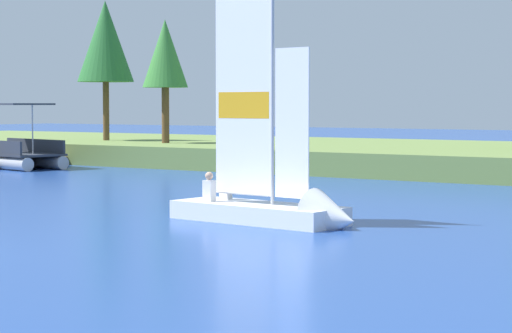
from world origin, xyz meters
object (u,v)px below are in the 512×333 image
at_px(shoreline_tree_midleft, 165,55).
at_px(wooden_dock, 15,163).
at_px(sailboat, 284,205).
at_px(pontoon_boat, 14,153).
at_px(shoreline_tree_left, 105,42).

height_order(shoreline_tree_midleft, wooden_dock, shoreline_tree_midleft).
distance_m(sailboat, pontoon_boat, 24.37).
xyz_separation_m(wooden_dock, sailboat, (22.44, -11.51, 0.27)).
xyz_separation_m(shoreline_tree_left, wooden_dock, (1.33, -7.59, -6.05)).
bearing_deg(shoreline_tree_left, shoreline_tree_midleft, -12.80).
bearing_deg(sailboat, shoreline_tree_midleft, 141.02).
distance_m(wooden_dock, pontoon_boat, 1.01).
distance_m(shoreline_tree_left, pontoon_boat, 10.08).
bearing_deg(pontoon_boat, shoreline_tree_left, 114.20).
relative_size(shoreline_tree_midleft, pontoon_boat, 1.10).
bearing_deg(pontoon_boat, wooden_dock, 148.56).
xyz_separation_m(shoreline_tree_midleft, wooden_dock, (-3.77, -6.43, -5.16)).
bearing_deg(sailboat, shoreline_tree_left, 146.09).
bearing_deg(shoreline_tree_left, sailboat, -38.77).
xyz_separation_m(shoreline_tree_midleft, pontoon_boat, (-3.11, -7.02, -4.66)).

